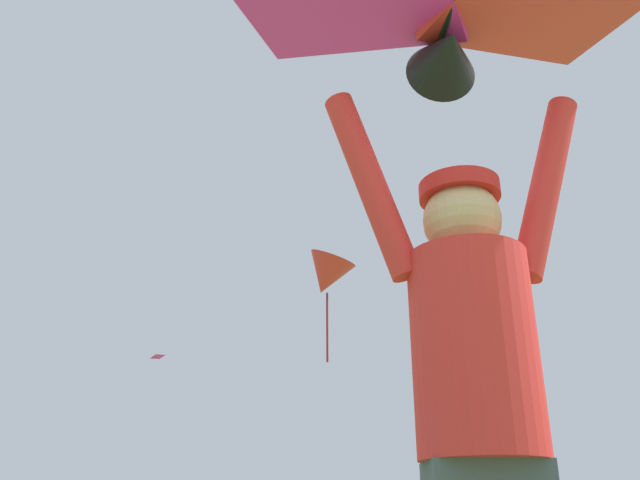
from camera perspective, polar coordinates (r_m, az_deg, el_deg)
kite_flyer_person at (r=1.84m, az=13.62°, el=-14.35°), size 0.81×0.39×1.92m
held_stunt_kite at (r=2.34m, az=10.95°, el=18.85°), size 1.65×0.99×0.39m
distant_kite_red_low_left at (r=14.13m, az=0.61°, el=-3.08°), size 1.24×1.30×2.51m
distant_kite_magenta_overhead_distant at (r=30.21m, az=-13.83°, el=-9.70°), size 0.59×0.59×0.20m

